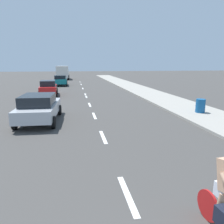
# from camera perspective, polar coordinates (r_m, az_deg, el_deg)

# --- Properties ---
(ground_plane) EXTENTS (160.00, 160.00, 0.00)m
(ground_plane) POSITION_cam_1_polar(r_m,az_deg,el_deg) (20.16, -6.33, 3.06)
(ground_plane) COLOR #423F3D
(sidewalk_strip) EXTENTS (3.60, 80.00, 0.14)m
(sidewalk_strip) POSITION_cam_1_polar(r_m,az_deg,el_deg) (23.55, 10.47, 4.45)
(sidewalk_strip) COLOR #9E998E
(sidewalk_strip) RESTS_ON ground
(lane_stripe_1) EXTENTS (0.16, 1.80, 0.01)m
(lane_stripe_1) POSITION_cam_1_polar(r_m,az_deg,el_deg) (5.96, 4.03, -20.64)
(lane_stripe_1) COLOR white
(lane_stripe_1) RESTS_ON ground
(lane_stripe_2) EXTENTS (0.16, 1.80, 0.01)m
(lane_stripe_2) POSITION_cam_1_polar(r_m,az_deg,el_deg) (10.03, -2.31, -6.49)
(lane_stripe_2) COLOR white
(lane_stripe_2) RESTS_ON ground
(lane_stripe_3) EXTENTS (0.16, 1.80, 0.01)m
(lane_stripe_3) POSITION_cam_1_polar(r_m,az_deg,el_deg) (14.07, -4.63, -0.97)
(lane_stripe_3) COLOR white
(lane_stripe_3) RESTS_ON ground
(lane_stripe_4) EXTENTS (0.16, 1.80, 0.01)m
(lane_stripe_4) POSITION_cam_1_polar(r_m,az_deg,el_deg) (17.90, -5.84, 1.90)
(lane_stripe_4) COLOR white
(lane_stripe_4) RESTS_ON ground
(lane_stripe_5) EXTENTS (0.16, 1.80, 0.01)m
(lane_stripe_5) POSITION_cam_1_polar(r_m,az_deg,el_deg) (22.45, -6.72, 4.02)
(lane_stripe_5) COLOR white
(lane_stripe_5) RESTS_ON ground
(lane_stripe_6) EXTENTS (0.16, 1.80, 0.01)m
(lane_stripe_6) POSITION_cam_1_polar(r_m,az_deg,el_deg) (23.89, -6.93, 4.52)
(lane_stripe_6) COLOR white
(lane_stripe_6) RESTS_ON ground
(lane_stripe_7) EXTENTS (0.16, 1.80, 0.01)m
(lane_stripe_7) POSITION_cam_1_polar(r_m,az_deg,el_deg) (29.95, -7.60, 6.09)
(lane_stripe_7) COLOR white
(lane_stripe_7) RESTS_ON ground
(lane_stripe_8) EXTENTS (0.16, 1.80, 0.01)m
(lane_stripe_8) POSITION_cam_1_polar(r_m,az_deg,el_deg) (35.92, -8.03, 7.12)
(lane_stripe_8) COLOR white
(lane_stripe_8) RESTS_ON ground
(lane_stripe_9) EXTENTS (0.16, 1.80, 0.01)m
(lane_stripe_9) POSITION_cam_1_polar(r_m,az_deg,el_deg) (40.67, -8.29, 7.72)
(lane_stripe_9) COLOR white
(lane_stripe_9) RESTS_ON ground
(parked_car_silver) EXTENTS (2.26, 4.65, 1.57)m
(parked_car_silver) POSITION_cam_1_polar(r_m,az_deg,el_deg) (13.13, -18.43, 1.20)
(parked_car_silver) COLOR #B7BABF
(parked_car_silver) RESTS_ON ground
(parked_car_red) EXTENTS (1.98, 3.98, 1.57)m
(parked_car_red) POSITION_cam_1_polar(r_m,az_deg,el_deg) (23.95, -16.23, 6.14)
(parked_car_red) COLOR red
(parked_car_red) RESTS_ON ground
(parked_car_teal) EXTENTS (2.09, 4.41, 1.57)m
(parked_car_teal) POSITION_cam_1_polar(r_m,az_deg,el_deg) (34.46, -13.26, 8.08)
(parked_car_teal) COLOR #14727A
(parked_car_teal) RESTS_ON ground
(delivery_truck) EXTENTS (2.71, 6.25, 2.80)m
(delivery_truck) POSITION_cam_1_polar(r_m,az_deg,el_deg) (48.42, -12.72, 10.06)
(delivery_truck) COLOR beige
(delivery_truck) RESTS_ON ground
(trash_bin_near) EXTENTS (0.60, 0.60, 0.88)m
(trash_bin_near) POSITION_cam_1_polar(r_m,az_deg,el_deg) (15.40, 22.00, 1.51)
(trash_bin_near) COLOR #14518C
(trash_bin_near) RESTS_ON sidewalk_strip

